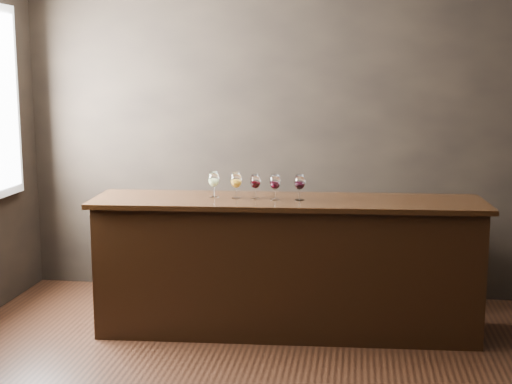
# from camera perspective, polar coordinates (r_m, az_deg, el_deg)

# --- Properties ---
(room_shell) EXTENTS (5.02, 4.52, 2.81)m
(room_shell) POSITION_cam_1_polar(r_m,az_deg,el_deg) (4.24, -1.87, 7.05)
(room_shell) COLOR black
(room_shell) RESTS_ON ground
(bar_counter) EXTENTS (2.90, 0.80, 1.00)m
(bar_counter) POSITION_cam_1_polar(r_m,az_deg,el_deg) (5.52, 2.48, -6.12)
(bar_counter) COLOR black
(bar_counter) RESTS_ON ground
(bar_top) EXTENTS (3.00, 0.87, 0.04)m
(bar_top) POSITION_cam_1_polar(r_m,az_deg,el_deg) (5.40, 2.52, -0.78)
(bar_top) COLOR black
(bar_top) RESTS_ON bar_counter
(back_bar_shelf) EXTENTS (2.39, 0.40, 0.86)m
(back_bar_shelf) POSITION_cam_1_polar(r_m,az_deg,el_deg) (6.37, -1.33, -4.62)
(back_bar_shelf) COLOR black
(back_bar_shelf) RESTS_ON ground
(glass_white) EXTENTS (0.08, 0.08, 0.20)m
(glass_white) POSITION_cam_1_polar(r_m,az_deg,el_deg) (5.47, -3.40, 0.98)
(glass_white) COLOR white
(glass_white) RESTS_ON bar_top
(glass_amber) EXTENTS (0.09, 0.09, 0.20)m
(glass_amber) POSITION_cam_1_polar(r_m,az_deg,el_deg) (5.41, -1.60, 0.91)
(glass_amber) COLOR white
(glass_amber) RESTS_ON bar_top
(glass_red_a) EXTENTS (0.08, 0.08, 0.19)m
(glass_red_a) POSITION_cam_1_polar(r_m,az_deg,el_deg) (5.41, -0.06, 0.80)
(glass_red_a) COLOR white
(glass_red_a) RESTS_ON bar_top
(glass_red_b) EXTENTS (0.08, 0.08, 0.19)m
(glass_red_b) POSITION_cam_1_polar(r_m,az_deg,el_deg) (5.36, 1.53, 0.76)
(glass_red_b) COLOR white
(glass_red_b) RESTS_ON bar_top
(glass_red_c) EXTENTS (0.08, 0.08, 0.19)m
(glass_red_c) POSITION_cam_1_polar(r_m,az_deg,el_deg) (5.36, 3.52, 0.75)
(glass_red_c) COLOR white
(glass_red_c) RESTS_ON bar_top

